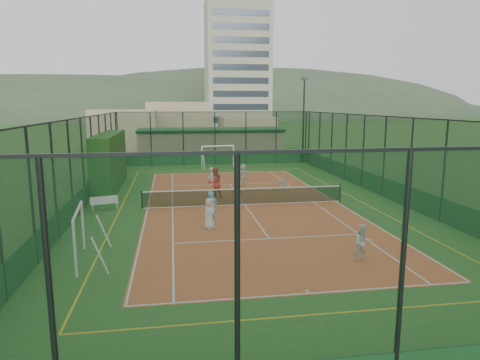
# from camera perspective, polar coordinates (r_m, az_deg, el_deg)

# --- Properties ---
(ground) EXTENTS (300.00, 300.00, 0.00)m
(ground) POSITION_cam_1_polar(r_m,az_deg,el_deg) (24.74, 0.61, -3.32)
(ground) COLOR #23551D
(ground) RESTS_ON ground
(court_slab) EXTENTS (11.17, 23.97, 0.01)m
(court_slab) POSITION_cam_1_polar(r_m,az_deg,el_deg) (24.74, 0.61, -3.31)
(court_slab) COLOR #BE502A
(court_slab) RESTS_ON ground
(tennis_net) EXTENTS (11.67, 0.12, 1.06)m
(tennis_net) POSITION_cam_1_polar(r_m,az_deg,el_deg) (24.63, 0.61, -2.12)
(tennis_net) COLOR black
(tennis_net) RESTS_ON ground
(perimeter_fence) EXTENTS (18.12, 34.12, 5.00)m
(perimeter_fence) POSITION_cam_1_polar(r_m,az_deg,el_deg) (24.28, 0.62, 2.42)
(perimeter_fence) COLOR black
(perimeter_fence) RESTS_ON ground
(floodlight_ne) EXTENTS (0.60, 0.26, 8.25)m
(floodlight_ne) POSITION_cam_1_polar(r_m,az_deg,el_deg) (42.28, 8.46, 7.82)
(floodlight_ne) COLOR black
(floodlight_ne) RESTS_ON ground
(clubhouse) EXTENTS (15.20, 7.20, 3.15)m
(clubhouse) POSITION_cam_1_polar(r_m,az_deg,el_deg) (46.09, -3.97, 4.91)
(clubhouse) COLOR tan
(clubhouse) RESTS_ON ground
(apartment_tower) EXTENTS (15.00, 12.00, 30.00)m
(apartment_tower) POSITION_cam_1_polar(r_m,az_deg,el_deg) (107.33, -0.39, 15.09)
(apartment_tower) COLOR beige
(apartment_tower) RESTS_ON ground
(distant_hills) EXTENTS (200.00, 60.00, 24.00)m
(distant_hills) POSITION_cam_1_polar(r_m,az_deg,el_deg) (173.87, -7.74, 8.17)
(distant_hills) COLOR #384C33
(distant_hills) RESTS_ON ground
(hedge_left) EXTENTS (1.29, 8.60, 3.76)m
(hedge_left) POSITION_cam_1_polar(r_m,az_deg,el_deg) (30.58, -16.98, 2.41)
(hedge_left) COLOR black
(hedge_left) RESTS_ON ground
(white_bench) EXTENTS (1.53, 0.83, 0.83)m
(white_bench) POSITION_cam_1_polar(r_m,az_deg,el_deg) (24.63, -17.62, -2.88)
(white_bench) COLOR white
(white_bench) RESTS_ON ground
(futsal_goal_near) EXTENTS (3.11, 1.19, 1.96)m
(futsal_goal_near) POSITION_cam_1_polar(r_m,az_deg,el_deg) (16.82, -20.65, -7.06)
(futsal_goal_near) COLOR white
(futsal_goal_near) RESTS_ON ground
(futsal_goal_far) EXTENTS (3.17, 1.37, 1.98)m
(futsal_goal_far) POSITION_cam_1_polar(r_m,az_deg,el_deg) (38.95, -2.97, 3.10)
(futsal_goal_far) COLOR white
(futsal_goal_far) RESTS_ON ground
(child_near_left) EXTENTS (0.84, 0.83, 1.47)m
(child_near_left) POSITION_cam_1_polar(r_m,az_deg,el_deg) (19.93, -4.08, -4.47)
(child_near_left) COLOR white
(child_near_left) RESTS_ON court_slab
(child_near_mid) EXTENTS (0.69, 0.61, 1.59)m
(child_near_mid) POSITION_cam_1_polar(r_m,az_deg,el_deg) (20.81, -3.79, -3.66)
(child_near_mid) COLOR #55ACF2
(child_near_mid) RESTS_ON court_slab
(child_near_right) EXTENTS (0.70, 0.56, 1.40)m
(child_near_right) POSITION_cam_1_polar(r_m,az_deg,el_deg) (16.57, 16.07, -8.03)
(child_near_right) COLOR silver
(child_near_right) RESTS_ON court_slab
(child_far_left) EXTENTS (0.92, 0.87, 1.25)m
(child_far_left) POSITION_cam_1_polar(r_m,az_deg,el_deg) (30.74, -3.82, 0.53)
(child_far_left) COLOR silver
(child_far_left) RESTS_ON court_slab
(child_far_right) EXTENTS (0.71, 0.37, 1.16)m
(child_far_right) POSITION_cam_1_polar(r_m,az_deg,el_deg) (27.58, 5.75, -0.72)
(child_far_right) COLOR silver
(child_far_right) RESTS_ON court_slab
(child_far_back) EXTENTS (1.43, 0.55, 1.51)m
(child_far_back) POSITION_cam_1_polar(r_m,az_deg,el_deg) (30.70, 0.39, 0.78)
(child_far_back) COLOR silver
(child_far_back) RESTS_ON court_slab
(coach) EXTENTS (1.17, 1.08, 1.94)m
(coach) POSITION_cam_1_polar(r_m,az_deg,el_deg) (26.22, -3.38, -0.38)
(coach) COLOR red
(coach) RESTS_ON court_slab
(tennis_balls) EXTENTS (4.01, 1.09, 0.07)m
(tennis_balls) POSITION_cam_1_polar(r_m,az_deg,el_deg) (25.96, -1.30, -2.58)
(tennis_balls) COLOR #CCE033
(tennis_balls) RESTS_ON court_slab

